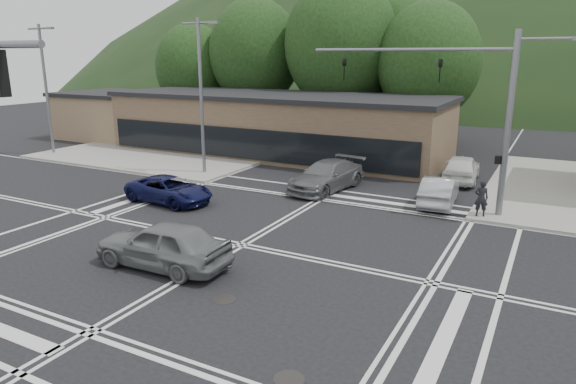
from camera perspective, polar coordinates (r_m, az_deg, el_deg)
The scene contains 19 objects.
ground at distance 19.65m, azimuth -5.21°, elevation -5.89°, with size 120.00×120.00×0.00m, color black.
sidewalk_nw at distance 39.98m, azimuth -11.53°, elevation 4.77°, with size 16.00×16.00×0.15m, color gray.
commercial_row at distance 37.38m, azimuth -1.31°, elevation 7.36°, with size 24.00×8.00×4.00m, color brown.
commercial_nw at distance 47.29m, azimuth -18.64°, elevation 7.96°, with size 8.00×7.00×3.60m, color #846B4F.
hill_north at distance 106.01m, azimuth 22.85°, elevation 10.11°, with size 252.00×126.00×140.00m, color black.
tree_n_a at distance 46.12m, azimuth -3.67°, elevation 15.20°, with size 8.00×8.00×11.75m.
tree_n_b at distance 42.49m, azimuth 5.92°, elevation 16.04°, with size 9.00×9.00×12.98m.
tree_n_c at distance 40.35m, azimuth 15.37°, elevation 13.81°, with size 7.60×7.60×10.87m.
tree_n_d at distance 48.75m, azimuth -10.47°, elevation 13.45°, with size 6.80×6.80×9.76m.
tree_n_e at distance 44.97m, azimuth 12.79°, elevation 14.88°, with size 8.40×8.40×11.98m.
streetlight_nw at distance 30.66m, azimuth -9.56°, elevation 11.20°, with size 2.50×0.25×9.00m.
streetlight_w at distance 40.30m, azimuth -25.30°, elevation 10.87°, with size 2.50×0.25×9.00m.
signal_mast_ne at distance 23.79m, azimuth 20.48°, elevation 9.47°, with size 11.65×0.30×8.00m.
car_blue_west at distance 25.62m, azimuth -13.07°, elevation 0.26°, with size 2.09×4.53×1.26m, color #0D103A.
car_grey_center at distance 17.86m, azimuth -13.72°, elevation -5.66°, with size 1.93×4.79×1.63m, color slate.
car_queue_a at distance 25.54m, azimuth 16.45°, elevation 0.13°, with size 1.47×4.22×1.39m, color #9D9FA4.
car_queue_b at distance 30.65m, azimuth 18.72°, elevation 2.52°, with size 1.82×4.53×1.54m, color silver.
car_northbound at distance 27.31m, azimuth 4.30°, elevation 1.81°, with size 2.14×5.27×1.53m, color slate.
pedestrian at distance 23.82m, azimuth 20.69°, elevation -0.65°, with size 0.58×0.38×1.60m, color black.
Camera 1 is at (10.15, -15.29, 7.00)m, focal length 32.00 mm.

